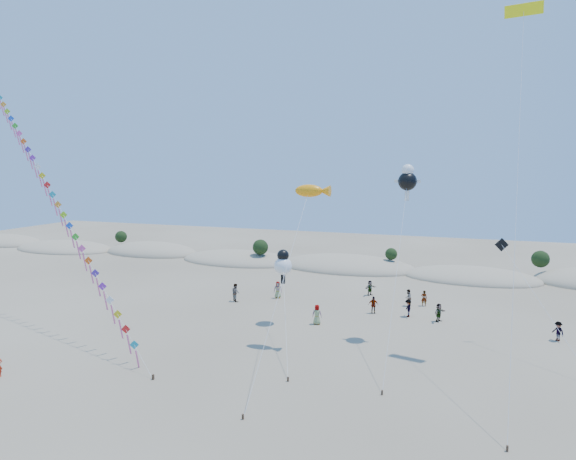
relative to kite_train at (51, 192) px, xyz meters
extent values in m
plane|color=#796B54|center=(19.71, -14.31, -11.55)|extent=(160.00, 160.00, 0.00)
ellipsoid|color=tan|center=(-44.29, 31.29, -11.55)|extent=(17.00, 9.35, 3.20)
ellipsoid|color=#283E16|center=(-44.29, 31.29, -10.67)|extent=(13.60, 6.12, 0.68)
ellipsoid|color=tan|center=(-28.29, 29.89, -11.55)|extent=(18.00, 9.90, 2.80)
ellipsoid|color=#283E16|center=(-28.29, 29.89, -10.78)|extent=(14.40, 6.48, 0.72)
ellipsoid|color=tan|center=(-12.29, 31.69, -11.55)|extent=(16.00, 8.80, 3.60)
ellipsoid|color=#283E16|center=(-12.29, 31.69, -10.56)|extent=(12.80, 5.76, 0.64)
ellipsoid|color=tan|center=(3.71, 30.29, -11.55)|extent=(17.60, 9.68, 3.00)
ellipsoid|color=#283E16|center=(3.71, 30.29, -10.72)|extent=(14.08, 6.34, 0.70)
ellipsoid|color=tan|center=(19.71, 30.99, -11.55)|extent=(19.00, 10.45, 3.40)
ellipsoid|color=#283E16|center=(19.71, 30.99, -10.61)|extent=(15.20, 6.84, 0.76)
ellipsoid|color=tan|center=(35.71, 29.59, -11.55)|extent=(16.40, 9.02, 2.80)
ellipsoid|color=#283E16|center=(35.71, 29.59, -10.78)|extent=(13.12, 5.90, 0.66)
sphere|color=black|center=(-18.29, 31.89, -9.19)|extent=(1.90, 1.90, 1.90)
sphere|color=black|center=(7.71, 29.09, -9.07)|extent=(2.20, 2.20, 2.20)
sphere|color=black|center=(25.71, 31.09, -9.31)|extent=(1.60, 1.60, 1.60)
sphere|color=black|center=(43.71, 32.49, -9.11)|extent=(2.10, 2.10, 2.10)
cube|color=#3F2D1E|center=(15.50, -7.80, -11.37)|extent=(0.12, 0.12, 0.35)
cylinder|color=silver|center=(0.99, -0.51, -0.65)|extent=(29.04, 14.60, 21.81)
cube|color=teal|center=(13.28, -6.68, -9.87)|extent=(1.23, 0.48, 1.29)
cube|color=#E15EA0|center=(13.46, -6.63, -10.97)|extent=(0.19, 0.45, 1.55)
cube|color=red|center=(12.20, -6.14, -9.07)|extent=(1.23, 0.48, 1.29)
cube|color=#E15EA0|center=(12.38, -6.09, -10.17)|extent=(0.19, 0.45, 1.55)
cube|color=yellow|center=(11.13, -5.60, -8.26)|extent=(1.23, 0.48, 1.29)
cube|color=#E15EA0|center=(11.31, -5.55, -9.36)|extent=(0.19, 0.45, 1.55)
cube|color=white|center=(10.06, -5.07, -7.46)|extent=(1.23, 0.48, 1.29)
cube|color=#E15EA0|center=(10.24, -5.02, -8.56)|extent=(0.19, 0.45, 1.55)
cube|color=purple|center=(8.99, -4.53, -6.65)|extent=(1.23, 0.48, 1.29)
cube|color=#E15EA0|center=(9.17, -4.48, -7.75)|extent=(0.19, 0.45, 1.55)
cube|color=#4F28A3|center=(7.92, -3.99, -5.85)|extent=(1.23, 0.48, 1.29)
cube|color=#E15EA0|center=(8.10, -3.94, -6.95)|extent=(0.19, 0.45, 1.55)
cube|color=#FF5B15|center=(6.84, -3.45, -5.04)|extent=(1.23, 0.48, 1.29)
cube|color=#E15EA0|center=(7.02, -3.40, -6.14)|extent=(0.19, 0.45, 1.55)
cube|color=#FF50AD|center=(5.77, -2.91, -4.24)|extent=(1.23, 0.48, 1.29)
cube|color=#E15EA0|center=(5.95, -2.86, -5.34)|extent=(0.19, 0.45, 1.55)
cube|color=green|center=(4.70, -2.37, -3.43)|extent=(1.23, 0.48, 1.29)
cube|color=#E15EA0|center=(4.88, -2.32, -4.53)|extent=(0.19, 0.45, 1.55)
cube|color=blue|center=(3.63, -1.84, -2.63)|extent=(1.23, 0.48, 1.29)
cube|color=#E15EA0|center=(3.81, -1.79, -3.73)|extent=(0.19, 0.45, 1.55)
cube|color=#94DE1A|center=(2.56, -1.30, -1.82)|extent=(1.23, 0.48, 1.29)
cube|color=#E15EA0|center=(2.74, -1.25, -2.92)|extent=(0.19, 0.45, 1.55)
cube|color=orange|center=(1.49, -0.76, -1.02)|extent=(1.23, 0.48, 1.29)
cube|color=#E15EA0|center=(1.67, -0.71, -2.12)|extent=(0.19, 0.45, 1.55)
cube|color=teal|center=(0.41, -0.22, -0.21)|extent=(1.23, 0.48, 1.29)
cube|color=#E15EA0|center=(0.59, -0.17, -1.31)|extent=(0.19, 0.45, 1.55)
cube|color=red|center=(-0.66, 0.32, 0.59)|extent=(1.23, 0.48, 1.29)
cube|color=#E15EA0|center=(-0.48, 0.37, -0.51)|extent=(0.19, 0.45, 1.55)
cube|color=yellow|center=(-1.73, 0.85, 1.39)|extent=(1.23, 0.48, 1.29)
cube|color=#E15EA0|center=(-1.55, 0.90, 0.29)|extent=(0.19, 0.45, 1.55)
cube|color=white|center=(-2.80, 1.39, 2.20)|extent=(1.23, 0.48, 1.29)
cube|color=#E15EA0|center=(-2.62, 1.44, 1.10)|extent=(0.19, 0.45, 1.55)
cube|color=purple|center=(-3.87, 1.93, 3.00)|extent=(1.23, 0.48, 1.29)
cube|color=#E15EA0|center=(-3.69, 1.98, 1.90)|extent=(0.19, 0.45, 1.55)
cube|color=#4F28A3|center=(-4.95, 2.47, 3.81)|extent=(1.23, 0.48, 1.29)
cube|color=#E15EA0|center=(-4.77, 2.52, 2.71)|extent=(0.19, 0.45, 1.55)
cube|color=#FF5B15|center=(-6.02, 3.01, 4.61)|extent=(1.23, 0.48, 1.29)
cube|color=#E15EA0|center=(-5.84, 3.06, 3.51)|extent=(0.19, 0.45, 1.55)
cube|color=#FF50AD|center=(-7.09, 3.55, 5.42)|extent=(1.23, 0.48, 1.29)
cube|color=#E15EA0|center=(-6.91, 3.60, 4.32)|extent=(0.19, 0.45, 1.55)
cube|color=green|center=(-8.16, 4.08, 6.22)|extent=(1.23, 0.48, 1.29)
cube|color=#E15EA0|center=(-7.98, 4.13, 5.12)|extent=(0.19, 0.45, 1.55)
cube|color=blue|center=(-9.23, 4.62, 7.03)|extent=(1.23, 0.48, 1.29)
cube|color=#E15EA0|center=(-9.05, 4.67, 5.93)|extent=(0.19, 0.45, 1.55)
cube|color=#94DE1A|center=(-10.30, 5.16, 7.83)|extent=(1.23, 0.48, 1.29)
cube|color=#E15EA0|center=(-10.12, 5.21, 6.73)|extent=(0.19, 0.45, 1.55)
cube|color=orange|center=(-11.38, 5.70, 8.64)|extent=(1.23, 0.48, 1.29)
cube|color=#E15EA0|center=(-11.20, 5.75, 7.54)|extent=(0.19, 0.45, 1.55)
cube|color=teal|center=(-12.45, 6.24, 9.44)|extent=(1.23, 0.48, 1.29)
cube|color=#E15EA0|center=(-12.27, 6.29, 8.34)|extent=(0.19, 0.45, 1.55)
cube|color=#3F2D1E|center=(23.08, -10.40, -11.40)|extent=(0.10, 0.10, 0.30)
cylinder|color=silver|center=(23.09, -4.34, -5.58)|extent=(0.04, 12.14, 11.94)
ellipsoid|color=orange|center=(23.10, 1.73, 0.38)|extent=(2.16, 0.95, 0.95)
cone|color=orange|center=(24.31, 1.73, 0.38)|extent=(0.87, 0.87, 0.87)
cube|color=#3F2D1E|center=(23.85, -5.14, -11.40)|extent=(0.10, 0.10, 0.30)
cylinder|color=silver|center=(21.69, 0.35, -8.98)|extent=(4.34, 11.00, 5.15)
sphere|color=white|center=(19.54, 5.84, -6.42)|extent=(1.56, 1.56, 1.56)
sphere|color=black|center=(19.54, 5.84, -5.48)|extent=(1.04, 1.04, 1.04)
cube|color=black|center=(19.54, 5.84, -7.59)|extent=(0.35, 0.18, 0.80)
cube|color=#3F2D1E|center=(29.84, -5.01, -11.40)|extent=(0.10, 0.10, 0.30)
cylinder|color=silver|center=(29.88, 0.32, -5.25)|extent=(0.11, 10.67, 12.61)
sphere|color=black|center=(29.93, 5.64, 1.05)|extent=(1.44, 1.44, 1.44)
sphere|color=white|center=(29.93, 5.64, 1.91)|extent=(0.94, 0.94, 0.94)
cube|color=white|center=(29.93, 5.64, -0.07)|extent=(0.35, 0.18, 0.80)
cube|color=white|center=(29.23, 5.64, 1.05)|extent=(0.60, 0.15, 0.25)
cube|color=white|center=(30.63, 5.64, 1.05)|extent=(0.60, 0.15, 0.25)
cube|color=#3F2D1E|center=(36.43, -8.90, -11.40)|extent=(0.10, 0.10, 0.30)
cylinder|color=silver|center=(36.92, -1.82, 0.67)|extent=(1.01, 14.16, 24.45)
cube|color=#FFFB0D|center=(37.41, 5.25, 12.89)|extent=(2.49, 1.02, 0.88)
cube|color=black|center=(37.41, 5.27, 12.89)|extent=(2.41, 0.61, 0.19)
cylinder|color=silver|center=(39.74, 3.95, -7.70)|extent=(5.37, 7.15, 7.71)
cube|color=black|center=(37.07, 7.51, -3.86)|extent=(1.05, 0.31, 1.07)
imported|color=slate|center=(12.58, 10.70, -10.62)|extent=(1.14, 1.10, 1.86)
imported|color=slate|center=(22.48, 6.43, -10.67)|extent=(0.91, 0.63, 1.76)
imported|color=slate|center=(26.61, 11.28, -10.73)|extent=(1.01, 0.58, 1.62)
imported|color=slate|center=(29.82, 11.25, -10.73)|extent=(0.93, 1.20, 1.63)
imported|color=slate|center=(32.54, 10.74, -10.72)|extent=(1.18, 1.56, 1.64)
imported|color=slate|center=(30.98, 15.37, -10.76)|extent=(0.61, 0.43, 1.58)
imported|color=slate|center=(29.48, 14.77, -10.70)|extent=(0.81, 0.94, 1.70)
imported|color=slate|center=(16.24, 13.31, -10.65)|extent=(1.03, 0.87, 1.78)
imported|color=slate|center=(41.63, 8.81, -10.75)|extent=(1.10, 1.17, 1.58)
imported|color=slate|center=(25.22, 17.61, -10.74)|extent=(1.30, 1.47, 1.61)
camera|label=1|loc=(33.57, -32.90, 2.12)|focal=30.00mm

